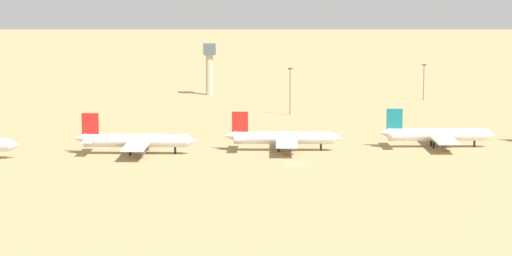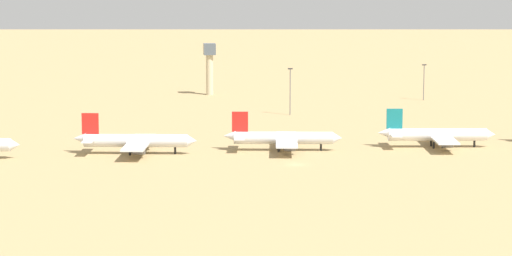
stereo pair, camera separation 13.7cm
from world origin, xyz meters
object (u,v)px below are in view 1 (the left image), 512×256
at_px(parked_jet_teal_3, 436,135).
at_px(light_pole_west, 424,79).
at_px(control_tower, 209,64).
at_px(light_pole_mid, 290,88).
at_px(parked_jet_red_1, 135,141).
at_px(parked_jet_red_2, 282,138).

relative_size(parked_jet_teal_3, light_pole_west, 2.41).
relative_size(control_tower, light_pole_mid, 1.27).
bearing_deg(parked_jet_red_1, control_tower, 85.84).
xyz_separation_m(parked_jet_red_1, light_pole_mid, (60.16, 80.79, 6.15)).
distance_m(parked_jet_red_1, parked_jet_teal_3, 93.01).
distance_m(parked_jet_teal_3, control_tower, 162.06).
xyz_separation_m(control_tower, light_pole_mid, (24.53, -70.75, -3.50)).
bearing_deg(light_pole_west, light_pole_mid, -148.30).
bearing_deg(parked_jet_red_2, light_pole_mid, 87.55).
distance_m(parked_jet_red_1, parked_jet_red_2, 44.71).
xyz_separation_m(parked_jet_teal_3, light_pole_west, (30.75, 119.78, 4.85)).
relative_size(control_tower, light_pole_west, 1.49).
distance_m(light_pole_west, light_pole_mid, 74.77).
bearing_deg(light_pole_mid, parked_jet_red_1, -126.67).
distance_m(control_tower, light_pole_west, 93.72).
height_order(parked_jet_red_2, light_pole_west, light_pole_west).
height_order(parked_jet_teal_3, control_tower, control_tower).
xyz_separation_m(light_pole_west, light_pole_mid, (-63.61, -39.28, 1.35)).
relative_size(parked_jet_red_1, light_pole_west, 2.44).
relative_size(parked_jet_red_1, light_pole_mid, 2.08).
bearing_deg(control_tower, parked_jet_red_1, -103.23).
bearing_deg(control_tower, light_pole_west, -19.65).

